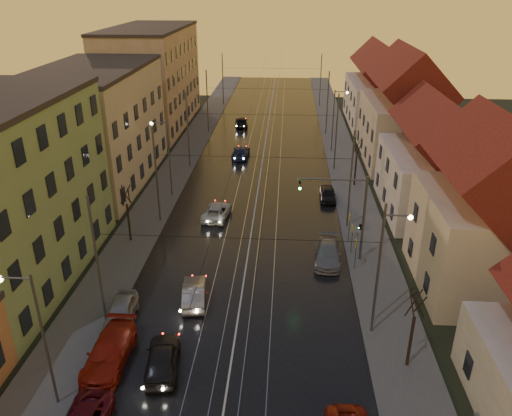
% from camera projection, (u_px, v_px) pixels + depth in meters
% --- Properties ---
extents(road, '(16.00, 120.00, 0.04)m').
position_uv_depth(road, '(262.00, 165.00, 60.38)').
color(road, black).
rests_on(road, ground).
extents(sidewalk_left, '(4.00, 120.00, 0.15)m').
position_uv_depth(sidewalk_left, '(180.00, 163.00, 60.92)').
color(sidewalk_left, '#4C4C4C').
rests_on(sidewalk_left, ground).
extents(sidewalk_right, '(4.00, 120.00, 0.15)m').
position_uv_depth(sidewalk_right, '(345.00, 167.00, 59.78)').
color(sidewalk_right, '#4C4C4C').
rests_on(sidewalk_right, ground).
extents(tram_rail_0, '(0.06, 120.00, 0.03)m').
position_uv_depth(tram_rail_0, '(244.00, 165.00, 60.49)').
color(tram_rail_0, gray).
rests_on(tram_rail_0, road).
extents(tram_rail_1, '(0.06, 120.00, 0.03)m').
position_uv_depth(tram_rail_1, '(255.00, 165.00, 60.41)').
color(tram_rail_1, gray).
rests_on(tram_rail_1, road).
extents(tram_rail_2, '(0.06, 120.00, 0.03)m').
position_uv_depth(tram_rail_2, '(268.00, 165.00, 60.32)').
color(tram_rail_2, gray).
rests_on(tram_rail_2, road).
extents(tram_rail_3, '(0.06, 120.00, 0.03)m').
position_uv_depth(tram_rail_3, '(280.00, 165.00, 60.24)').
color(tram_rail_3, gray).
rests_on(tram_rail_3, road).
extents(apartment_left_2, '(10.00, 20.00, 12.00)m').
position_uv_depth(apartment_left_2, '(96.00, 128.00, 53.44)').
color(apartment_left_2, tan).
rests_on(apartment_left_2, ground).
extents(apartment_left_3, '(10.00, 24.00, 14.00)m').
position_uv_depth(apartment_left_3, '(152.00, 79.00, 74.81)').
color(apartment_left_3, '#907C5D').
rests_on(apartment_left_3, ground).
extents(house_right_1, '(8.67, 10.20, 10.80)m').
position_uv_depth(house_right_1, '(488.00, 218.00, 34.45)').
color(house_right_1, '#C3B596').
rests_on(house_right_1, ground).
extents(house_right_2, '(9.18, 12.24, 9.20)m').
position_uv_depth(house_right_2, '(437.00, 166.00, 46.59)').
color(house_right_2, beige).
rests_on(house_right_2, ground).
extents(house_right_3, '(9.18, 14.28, 11.50)m').
position_uv_depth(house_right_3, '(405.00, 114.00, 59.73)').
color(house_right_3, '#C3B596').
rests_on(house_right_3, ground).
extents(house_right_4, '(9.18, 16.32, 10.00)m').
position_uv_depth(house_right_4, '(380.00, 91.00, 76.38)').
color(house_right_4, beige).
rests_on(house_right_4, ground).
extents(catenary_pole_l_1, '(0.16, 0.16, 9.00)m').
position_uv_depth(catenary_pole_l_1, '(97.00, 263.00, 30.86)').
color(catenary_pole_l_1, '#595B60').
rests_on(catenary_pole_l_1, ground).
extents(catenary_pole_r_1, '(0.16, 0.16, 9.00)m').
position_uv_depth(catenary_pole_r_1, '(378.00, 272.00, 29.88)').
color(catenary_pole_r_1, '#595B60').
rests_on(catenary_pole_r_1, ground).
extents(catenary_pole_l_2, '(0.16, 0.16, 9.00)m').
position_uv_depth(catenary_pole_l_2, '(156.00, 176.00, 44.48)').
color(catenary_pole_l_2, '#595B60').
rests_on(catenary_pole_l_2, ground).
extents(catenary_pole_r_2, '(0.16, 0.16, 9.00)m').
position_uv_depth(catenary_pole_r_2, '(351.00, 181.00, 43.50)').
color(catenary_pole_r_2, '#595B60').
rests_on(catenary_pole_r_2, ground).
extents(catenary_pole_l_3, '(0.16, 0.16, 9.00)m').
position_uv_depth(catenary_pole_l_3, '(188.00, 130.00, 58.10)').
color(catenary_pole_l_3, '#595B60').
rests_on(catenary_pole_l_3, ground).
extents(catenary_pole_r_3, '(0.16, 0.16, 9.00)m').
position_uv_depth(catenary_pole_r_3, '(336.00, 133.00, 57.12)').
color(catenary_pole_r_3, '#595B60').
rests_on(catenary_pole_r_3, ground).
extents(catenary_pole_l_4, '(0.16, 0.16, 9.00)m').
position_uv_depth(catenary_pole_l_4, '(207.00, 102.00, 71.71)').
color(catenary_pole_l_4, '#595B60').
rests_on(catenary_pole_l_4, ground).
extents(catenary_pole_r_4, '(0.16, 0.16, 9.00)m').
position_uv_depth(catenary_pole_r_4, '(327.00, 104.00, 70.73)').
color(catenary_pole_r_4, '#595B60').
rests_on(catenary_pole_r_4, ground).
extents(catenary_pole_l_5, '(0.16, 0.16, 9.00)m').
position_uv_depth(catenary_pole_l_5, '(223.00, 79.00, 88.05)').
color(catenary_pole_l_5, '#595B60').
rests_on(catenary_pole_l_5, ground).
extents(catenary_pole_r_5, '(0.16, 0.16, 9.00)m').
position_uv_depth(catenary_pole_r_5, '(321.00, 81.00, 87.07)').
color(catenary_pole_r_5, '#595B60').
rests_on(catenary_pole_r_5, ground).
extents(street_lamp_0, '(1.75, 0.32, 8.00)m').
position_uv_depth(street_lamp_0, '(36.00, 329.00, 24.38)').
color(street_lamp_0, '#595B60').
rests_on(street_lamp_0, ground).
extents(street_lamp_1, '(1.75, 0.32, 8.00)m').
position_uv_depth(street_lamp_1, '(384.00, 258.00, 30.60)').
color(street_lamp_1, '#595B60').
rests_on(street_lamp_1, ground).
extents(street_lamp_2, '(1.75, 0.32, 8.00)m').
position_uv_depth(street_lamp_2, '(166.00, 151.00, 49.80)').
color(street_lamp_2, '#595B60').
rests_on(street_lamp_2, ground).
extents(street_lamp_3, '(1.75, 0.32, 8.00)m').
position_uv_depth(street_lamp_3, '(336.00, 115.00, 63.28)').
color(street_lamp_3, '#595B60').
rests_on(street_lamp_3, ground).
extents(traffic_light_mast, '(5.30, 0.32, 7.20)m').
position_uv_depth(traffic_light_mast, '(351.00, 208.00, 38.04)').
color(traffic_light_mast, '#595B60').
rests_on(traffic_light_mast, ground).
extents(bare_tree_0, '(1.09, 1.09, 5.11)m').
position_uv_depth(bare_tree_0, '(128.00, 215.00, 41.78)').
color(bare_tree_0, black).
rests_on(bare_tree_0, ground).
extents(bare_tree_1, '(1.09, 1.09, 5.11)m').
position_uv_depth(bare_tree_1, '(412.00, 332.00, 27.91)').
color(bare_tree_1, black).
rests_on(bare_tree_1, ground).
extents(bare_tree_2, '(1.09, 1.09, 5.11)m').
position_uv_depth(bare_tree_2, '(356.00, 165.00, 53.31)').
color(bare_tree_2, black).
rests_on(bare_tree_2, ground).
extents(driving_car_0, '(2.41, 4.73, 1.54)m').
position_uv_depth(driving_car_0, '(162.00, 358.00, 28.43)').
color(driving_car_0, black).
rests_on(driving_car_0, ground).
extents(driving_car_1, '(2.09, 4.50, 1.43)m').
position_uv_depth(driving_car_1, '(194.00, 293.00, 34.54)').
color(driving_car_1, '#98999E').
rests_on(driving_car_1, ground).
extents(driving_car_2, '(2.66, 4.89, 1.30)m').
position_uv_depth(driving_car_2, '(217.00, 211.00, 46.85)').
color(driving_car_2, silver).
rests_on(driving_car_2, ground).
extents(driving_car_3, '(2.08, 4.94, 1.42)m').
position_uv_depth(driving_car_3, '(241.00, 152.00, 62.85)').
color(driving_car_3, '#19254D').
rests_on(driving_car_3, ground).
extents(driving_car_4, '(2.34, 4.65, 1.52)m').
position_uv_depth(driving_car_4, '(241.00, 122.00, 76.10)').
color(driving_car_4, black).
rests_on(driving_car_4, ground).
extents(parked_left_2, '(2.19, 5.38, 1.56)m').
position_uv_depth(parked_left_2, '(109.00, 352.00, 28.94)').
color(parked_left_2, '#9C1D0F').
rests_on(parked_left_2, ground).
extents(parked_left_3, '(2.06, 4.42, 1.46)m').
position_uv_depth(parked_left_3, '(121.00, 311.00, 32.54)').
color(parked_left_3, '#999A9E').
rests_on(parked_left_3, ground).
extents(parked_right_1, '(2.41, 5.06, 1.42)m').
position_uv_depth(parked_right_1, '(328.00, 253.00, 39.54)').
color(parked_right_1, gray).
rests_on(parked_right_1, ground).
extents(parked_right_2, '(1.57, 3.86, 1.31)m').
position_uv_depth(parked_right_2, '(328.00, 194.00, 50.57)').
color(parked_right_2, black).
rests_on(parked_right_2, ground).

